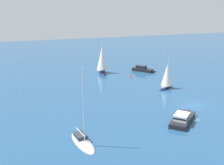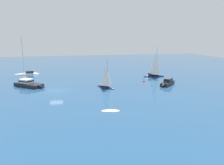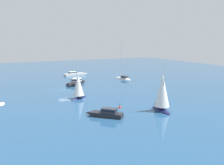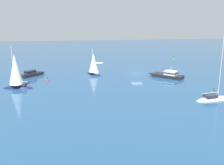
{
  "view_description": "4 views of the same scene",
  "coord_description": "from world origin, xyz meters",
  "views": [
    {
      "loc": [
        -27.6,
        -46.19,
        20.06
      ],
      "look_at": [
        -11.71,
        11.14,
        1.95
      ],
      "focal_mm": 50.43,
      "sensor_mm": 36.0,
      "label": 1
    },
    {
      "loc": [
        45.13,
        1.7,
        10.96
      ],
      "look_at": [
        0.83,
        11.47,
        1.33
      ],
      "focal_mm": 35.67,
      "sensor_mm": 36.0,
      "label": 2
    },
    {
      "loc": [
        17.13,
        61.09,
        12.62
      ],
      "look_at": [
        -11.38,
        3.71,
        1.52
      ],
      "focal_mm": 41.77,
      "sensor_mm": 36.0,
      "label": 3
    },
    {
      "loc": [
        -61.56,
        13.41,
        14.12
      ],
      "look_at": [
        -9.99,
        7.26,
        0.54
      ],
      "focal_mm": 43.06,
      "sensor_mm": 36.0,
      "label": 4
    }
  ],
  "objects": [
    {
      "name": "motor_cruiser_2",
      "position": [
        -10.14,
        -21.84,
        0.58
      ],
      "size": [
        8.52,
        2.83,
        2.06
      ],
      "rotation": [
        0.0,
        0.0,
        3.26
      ],
      "color": "silver",
      "rests_on": "ground"
    },
    {
      "name": "motor_cruiser_1",
      "position": [
        -5.1,
        -5.91,
        0.62
      ],
      "size": [
        6.77,
        7.34,
        2.71
      ],
      "rotation": [
        0.0,
        0.0,
        0.84
      ],
      "color": "black",
      "rests_on": "ground"
    },
    {
      "name": "yacht",
      "position": [
        -0.25,
        10.39,
        2.36
      ],
      "size": [
        4.8,
        3.85,
        6.54
      ],
      "rotation": [
        0.0,
        0.0,
        0.61
      ],
      "color": "#191E4C",
      "rests_on": "ground"
    },
    {
      "name": "sloop",
      "position": [
        -21.25,
        -8.55,
        0.13
      ],
      "size": [
        3.28,
        7.06,
        11.12
      ],
      "rotation": [
        0.0,
        0.0,
        4.91
      ],
      "color": "silver",
      "rests_on": "ground"
    },
    {
      "name": "ground_plane",
      "position": [
        0.0,
        0.0,
        0.0
      ],
      "size": [
        160.0,
        160.0,
        0.0
      ],
      "primitive_type": "plane",
      "color": "navy"
    },
    {
      "name": "motor_cruiser",
      "position": [
        -0.03,
        24.47,
        0.6
      ],
      "size": [
        5.39,
        5.38,
        1.48
      ],
      "rotation": [
        0.0,
        0.0,
        5.5
      ],
      "color": "black",
      "rests_on": "ground"
    },
    {
      "name": "rib",
      "position": [
        14.59,
        8.19,
        0.0
      ],
      "size": [
        1.71,
        2.95,
        0.42
      ],
      "rotation": [
        0.0,
        0.0,
        4.53
      ],
      "color": "silver",
      "rests_on": "ground"
    },
    {
      "name": "ketch",
      "position": [
        -10.13,
        25.64,
        2.94
      ],
      "size": [
        2.91,
        5.93,
        8.72
      ],
      "rotation": [
        0.0,
        0.0,
        1.44
      ],
      "color": "#191E4C",
      "rests_on": "ground"
    },
    {
      "name": "mooring_buoy",
      "position": [
        -4.6,
        20.56,
        0.01
      ],
      "size": [
        0.58,
        0.58,
        1.09
      ],
      "color": "red",
      "rests_on": "ground"
    }
  ]
}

